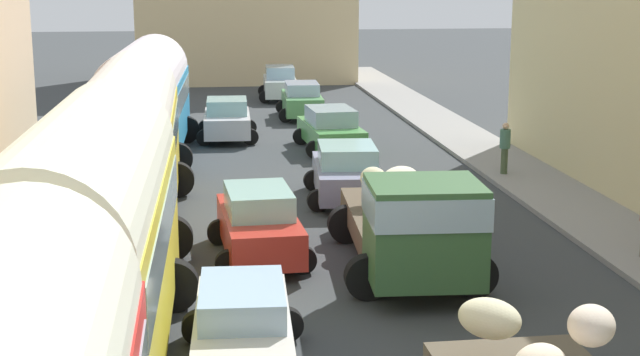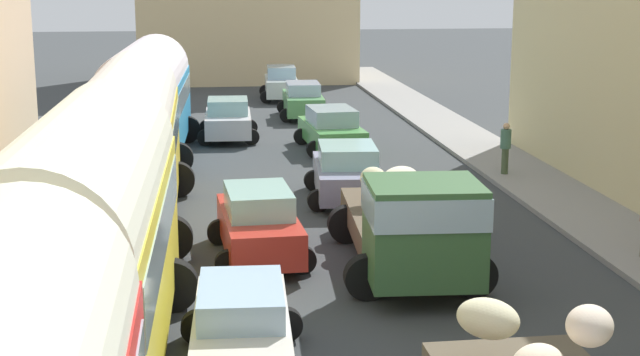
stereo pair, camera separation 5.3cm
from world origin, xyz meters
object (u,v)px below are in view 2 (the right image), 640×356
(parked_bus_1, at_px, (85,230))
(cargo_truck_1, at_px, (411,220))
(car_6, at_px, (259,224))
(car_3, at_px, (281,83))
(car_5, at_px, (241,328))
(parked_bus_2, at_px, (127,137))
(pedestrian_0, at_px, (505,147))
(car_2, at_px, (303,100))
(car_1, at_px, (332,129))
(parked_bus_3, at_px, (147,95))
(car_7, at_px, (228,119))
(car_0, at_px, (347,173))

(parked_bus_1, xyz_separation_m, cargo_truck_1, (6.14, 4.02, -1.12))
(cargo_truck_1, xyz_separation_m, car_6, (-3.08, 1.80, -0.46))
(car_3, xyz_separation_m, car_5, (-3.43, -32.51, -0.09))
(parked_bus_2, bearing_deg, car_6, -46.05)
(pedestrian_0, bearing_deg, car_2, 110.71)
(parked_bus_1, height_order, car_6, parked_bus_1)
(pedestrian_0, bearing_deg, parked_bus_1, -130.28)
(parked_bus_2, relative_size, car_1, 2.25)
(parked_bus_3, relative_size, car_7, 2.45)
(parked_bus_3, distance_m, pedestrian_0, 12.24)
(car_1, bearing_deg, car_5, -102.23)
(car_1, relative_size, car_3, 1.09)
(car_5, relative_size, pedestrian_0, 2.28)
(car_7, bearing_deg, cargo_truck_1, -79.08)
(parked_bus_2, distance_m, car_0, 6.38)
(parked_bus_1, height_order, pedestrian_0, parked_bus_1)
(car_2, xyz_separation_m, car_5, (-3.88, -26.51, -0.04))
(parked_bus_2, xyz_separation_m, car_7, (2.85, 12.11, -1.49))
(parked_bus_3, xyz_separation_m, car_2, (6.29, 8.25, -1.39))
(car_0, bearing_deg, car_1, 85.47)
(parked_bus_1, relative_size, parked_bus_2, 0.90)
(parked_bus_1, bearing_deg, car_6, 62.22)
(cargo_truck_1, distance_m, car_5, 5.71)
(car_0, distance_m, car_6, 5.88)
(car_1, distance_m, car_7, 4.46)
(cargo_truck_1, height_order, car_0, cargo_truck_1)
(cargo_truck_1, bearing_deg, car_7, 100.92)
(car_0, height_order, car_7, car_0)
(car_1, height_order, car_2, car_2)
(car_1, xyz_separation_m, car_6, (-3.41, -12.70, 0.03))
(parked_bus_3, bearing_deg, pedestrian_0, -23.07)
(car_6, height_order, car_7, car_6)
(parked_bus_3, distance_m, cargo_truck_1, 15.30)
(parked_bus_3, height_order, car_3, parked_bus_3)
(parked_bus_2, distance_m, car_5, 9.69)
(parked_bus_3, bearing_deg, car_3, 67.72)
(parked_bus_1, bearing_deg, car_5, -6.20)
(car_1, xyz_separation_m, car_3, (-0.64, 13.73, 0.06))
(parked_bus_2, distance_m, cargo_truck_1, 7.97)
(cargo_truck_1, xyz_separation_m, car_2, (0.14, 22.22, -0.48))
(parked_bus_3, xyz_separation_m, car_0, (5.88, -7.02, -1.38))
(car_0, relative_size, pedestrian_0, 2.35)
(parked_bus_2, height_order, cargo_truck_1, parked_bus_2)
(parked_bus_3, bearing_deg, cargo_truck_1, -66.27)
(car_7, bearing_deg, car_5, -91.18)
(parked_bus_1, bearing_deg, pedestrian_0, 49.72)
(car_2, xyz_separation_m, car_6, (-3.22, -20.43, 0.02))
(car_7, bearing_deg, car_1, -35.53)
(car_2, height_order, pedestrian_0, pedestrian_0)
(car_3, distance_m, car_5, 32.69)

